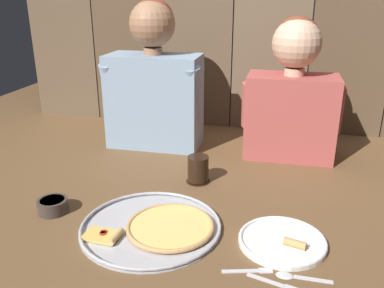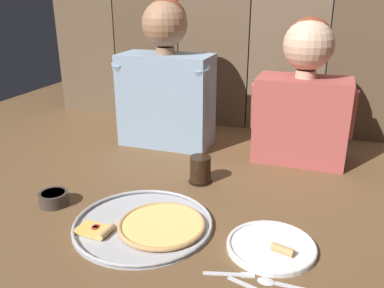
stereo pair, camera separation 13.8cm
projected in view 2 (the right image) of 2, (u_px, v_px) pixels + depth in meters
name	position (u px, v px, depth m)	size (l,w,h in m)	color
ground_plane	(190.00, 206.00, 1.34)	(3.20, 3.20, 0.00)	brown
pizza_tray	(149.00, 224.00, 1.22)	(0.42, 0.42, 0.03)	#B2B2B7
dinner_plate	(271.00, 246.00, 1.12)	(0.25, 0.25, 0.03)	white
drinking_glass	(200.00, 170.00, 1.50)	(0.09, 0.09, 0.10)	black
dipping_bowl	(54.00, 198.00, 1.35)	(0.10, 0.10, 0.04)	#3D332D
table_fork	(232.00, 274.00, 1.02)	(0.13, 0.05, 0.01)	silver
table_spoon	(275.00, 282.00, 0.99)	(0.14, 0.03, 0.01)	silver
diner_left	(166.00, 80.00, 1.79)	(0.44, 0.21, 0.64)	#849EB7
diner_right	(303.00, 96.00, 1.62)	(0.40, 0.20, 0.58)	#AD4C47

